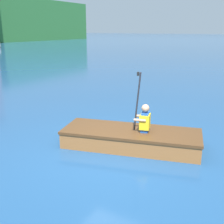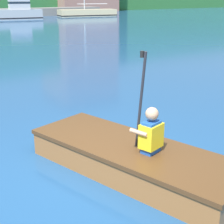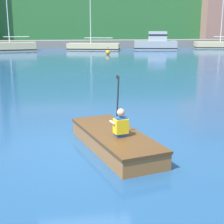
# 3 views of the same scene
# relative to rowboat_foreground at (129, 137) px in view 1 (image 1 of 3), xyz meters

# --- Properties ---
(ground_plane) EXTENTS (300.00, 300.00, 0.00)m
(ground_plane) POSITION_rel_rowboat_foreground_xyz_m (-0.65, 0.06, -0.23)
(ground_plane) COLOR navy
(rowboat_foreground) EXTENTS (1.87, 3.25, 0.40)m
(rowboat_foreground) POSITION_rel_rowboat_foreground_xyz_m (0.00, 0.00, 0.00)
(rowboat_foreground) COLOR #935B2D
(rowboat_foreground) RESTS_ON ground
(person_paddler) EXTENTS (0.41, 0.40, 1.31)m
(person_paddler) POSITION_rel_rowboat_foreground_xyz_m (0.09, -0.32, 0.46)
(person_paddler) COLOR #1E4CA5
(person_paddler) RESTS_ON rowboat_foreground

